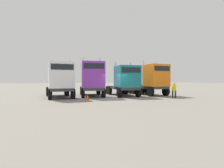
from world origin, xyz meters
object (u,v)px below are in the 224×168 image
object	(u,v)px
semi_truck_purple	(92,79)
visitor_in_hivis	(174,89)
traffic_cone_near	(88,98)
semi_truck_white	(60,80)
semi_truck_teal	(125,81)
semi_truck_orange	(152,80)

from	to	relation	value
semi_truck_purple	visitor_in_hivis	xyz separation A→B (m)	(7.57, -4.59, -1.07)
visitor_in_hivis	traffic_cone_near	distance (m)	9.09
semi_truck_white	semi_truck_teal	world-z (taller)	semi_truck_white
semi_truck_white	semi_truck_orange	bearing A→B (deg)	85.89
semi_truck_teal	semi_truck_orange	bearing A→B (deg)	94.84
semi_truck_white	semi_truck_purple	world-z (taller)	semi_truck_purple
visitor_in_hivis	semi_truck_white	bearing A→B (deg)	-74.94
semi_truck_teal	semi_truck_purple	bearing A→B (deg)	-96.34
semi_truck_orange	traffic_cone_near	bearing A→B (deg)	-72.87
semi_truck_purple	visitor_in_hivis	world-z (taller)	semi_truck_purple
semi_truck_white	semi_truck_orange	size ratio (longest dim) A/B	1.00
semi_truck_white	visitor_in_hivis	xyz separation A→B (m)	(11.08, -4.32, -0.95)
semi_truck_white	traffic_cone_near	world-z (taller)	semi_truck_white
semi_truck_purple	traffic_cone_near	world-z (taller)	semi_truck_purple
semi_truck_purple	semi_truck_orange	distance (m)	7.47
semi_truck_teal	semi_truck_orange	distance (m)	3.72
semi_truck_teal	semi_truck_white	bearing A→B (deg)	-88.38
semi_truck_white	visitor_in_hivis	bearing A→B (deg)	67.66
visitor_in_hivis	semi_truck_purple	bearing A→B (deg)	-84.87
semi_truck_white	semi_truck_teal	distance (m)	7.23
semi_truck_white	traffic_cone_near	xyz separation A→B (m)	(2.04, -3.54, -1.60)
semi_truck_purple	semi_truck_teal	distance (m)	3.79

